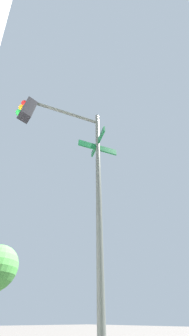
# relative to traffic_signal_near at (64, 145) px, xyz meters

# --- Properties ---
(traffic_signal_near) EXTENTS (1.32, 2.67, 6.30)m
(traffic_signal_near) POSITION_rel_traffic_signal_near_xyz_m (0.00, 0.00, 0.00)
(traffic_signal_near) COLOR #474C47
(traffic_signal_near) RESTS_ON ground_plane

